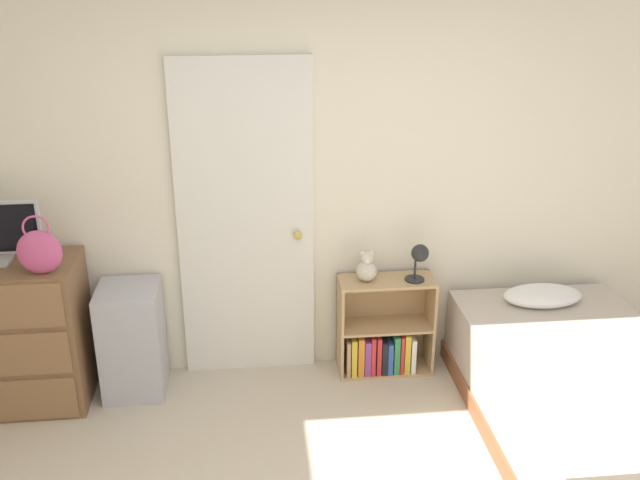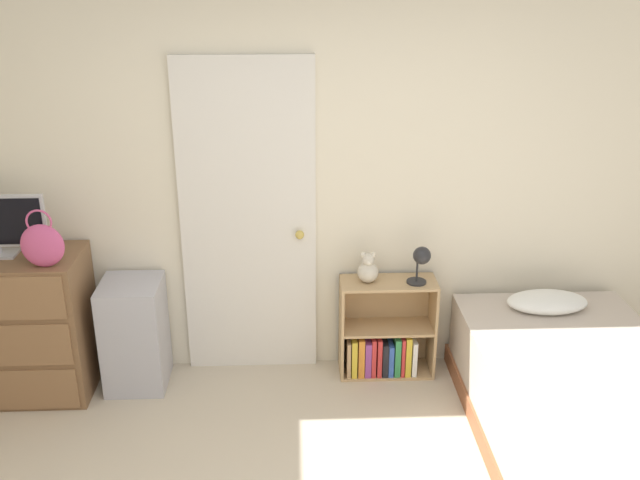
% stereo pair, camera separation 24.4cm
% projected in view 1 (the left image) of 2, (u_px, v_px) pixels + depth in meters
% --- Properties ---
extents(wall_back, '(10.00, 0.06, 2.55)m').
position_uv_depth(wall_back, '(306.00, 180.00, 4.41)').
color(wall_back, beige).
rests_on(wall_back, ground_plane).
extents(door_closed, '(0.84, 0.09, 2.05)m').
position_uv_depth(door_closed, '(246.00, 224.00, 4.42)').
color(door_closed, silver).
rests_on(door_closed, ground_plane).
extents(dresser, '(0.83, 0.50, 0.92)m').
position_uv_depth(dresser, '(14.00, 334.00, 4.27)').
color(dresser, brown).
rests_on(dresser, ground_plane).
extents(handbag, '(0.25, 0.10, 0.35)m').
position_uv_depth(handbag, '(39.00, 251.00, 3.92)').
color(handbag, '#C64C7F').
rests_on(handbag, dresser).
extents(storage_bin, '(0.37, 0.39, 0.71)m').
position_uv_depth(storage_bin, '(133.00, 340.00, 4.42)').
color(storage_bin, '#ADADB7').
rests_on(storage_bin, ground_plane).
extents(bookshelf, '(0.61, 0.26, 0.66)m').
position_uv_depth(bookshelf, '(382.00, 338.00, 4.68)').
color(bookshelf, tan).
rests_on(bookshelf, ground_plane).
extents(teddy_bear, '(0.13, 0.13, 0.20)m').
position_uv_depth(teddy_bear, '(366.00, 268.00, 4.48)').
color(teddy_bear, beige).
rests_on(teddy_bear, bookshelf).
extents(desk_lamp, '(0.14, 0.14, 0.25)m').
position_uv_depth(desk_lamp, '(419.00, 256.00, 4.44)').
color(desk_lamp, '#262628').
rests_on(desk_lamp, bookshelf).
extents(bed, '(1.12, 1.89, 0.62)m').
position_uv_depth(bed, '(583.00, 396.00, 4.02)').
color(bed, brown).
rests_on(bed, ground_plane).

